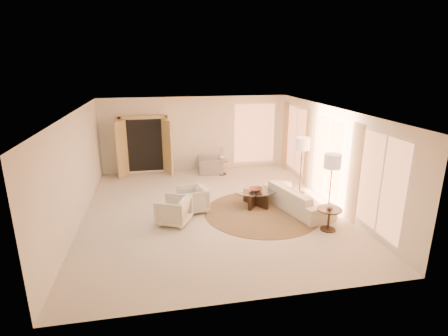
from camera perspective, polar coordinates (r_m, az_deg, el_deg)
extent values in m
cube|color=beige|center=(9.95, -1.84, -6.92)|extent=(7.00, 8.00, 0.02)
cube|color=white|center=(9.18, -2.01, 9.35)|extent=(7.00, 8.00, 0.02)
cube|color=silver|center=(13.32, -4.65, 5.55)|extent=(7.00, 0.04, 2.80)
cube|color=silver|center=(5.80, 4.42, -9.78)|extent=(7.00, 0.04, 2.80)
cube|color=silver|center=(9.59, -23.04, -0.24)|extent=(0.04, 8.00, 2.80)
cube|color=silver|center=(10.57, 17.17, 1.86)|extent=(0.04, 8.00, 2.80)
cube|color=tan|center=(13.22, -12.79, 3.67)|extent=(1.80, 0.12, 2.16)
cube|color=tan|center=(13.02, -16.32, 2.99)|extent=(0.35, 0.66, 2.00)
cube|color=tan|center=(12.96, -9.26, 3.39)|extent=(0.35, 0.66, 2.00)
cylinder|color=#42301C|center=(9.84, 6.23, -7.18)|extent=(3.81, 3.81, 0.01)
imported|color=beige|center=(10.08, 11.93, -4.85)|extent=(1.44, 2.42, 0.66)
imported|color=beige|center=(9.75, -5.18, -4.94)|extent=(0.83, 0.87, 0.78)
imported|color=beige|center=(9.09, -8.25, -6.71)|extent=(0.96, 0.99, 0.78)
imported|color=gray|center=(13.04, -2.18, 0.86)|extent=(0.98, 0.68, 0.82)
cube|color=black|center=(10.20, 5.18, -5.05)|extent=(0.56, 0.82, 0.41)
cube|color=black|center=(10.20, 5.18, -5.05)|extent=(0.62, 0.77, 0.41)
cylinder|color=white|center=(10.12, 5.21, -3.82)|extent=(1.27, 1.27, 0.02)
cylinder|color=black|center=(9.20, 16.58, -9.56)|extent=(0.37, 0.37, 0.03)
cylinder|color=black|center=(9.09, 16.72, -8.08)|extent=(0.06, 0.06, 0.53)
cylinder|color=black|center=(8.98, 16.87, -6.48)|extent=(0.60, 0.60, 0.03)
cylinder|color=#2D2419|center=(13.03, -0.39, -0.96)|extent=(0.36, 0.36, 0.03)
cylinder|color=#2D2419|center=(12.95, -0.40, 0.10)|extent=(0.05, 0.05, 0.51)
cylinder|color=white|center=(12.88, -0.40, 1.23)|extent=(0.47, 0.47, 0.03)
cylinder|color=#2D2419|center=(11.36, 12.18, -4.06)|extent=(0.31, 0.31, 0.03)
cylinder|color=#2D2419|center=(11.12, 12.42, -0.42)|extent=(0.03, 0.03, 1.54)
cylinder|color=beige|center=(10.90, 12.70, 3.90)|extent=(0.44, 0.44, 0.38)
cylinder|color=#2D2419|center=(9.78, 16.51, -7.91)|extent=(0.30, 0.30, 0.03)
cylinder|color=#2D2419|center=(9.50, 16.87, -3.83)|extent=(0.03, 0.03, 1.52)
cylinder|color=beige|center=(9.25, 17.32, 1.08)|extent=(0.43, 0.43, 0.37)
imported|color=brown|center=(10.10, 5.22, -3.53)|extent=(0.44, 0.44, 0.09)
imported|color=white|center=(8.95, 16.91, -5.96)|extent=(0.19, 0.19, 0.15)
imported|color=white|center=(12.84, -0.40, 1.77)|extent=(0.26, 0.26, 0.23)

